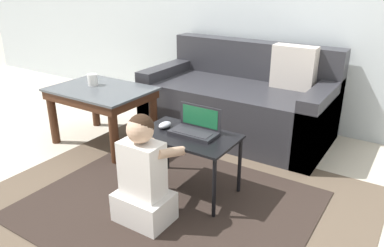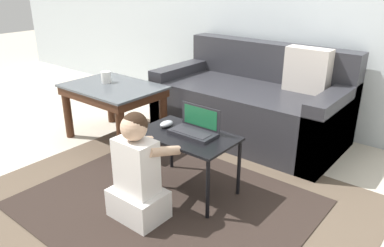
% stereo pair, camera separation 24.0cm
% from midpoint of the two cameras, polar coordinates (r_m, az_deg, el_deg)
% --- Properties ---
extents(ground_plane, '(16.00, 16.00, 0.00)m').
position_cam_midpoint_polar(ground_plane, '(2.56, -3.87, -10.63)').
color(ground_plane, beige).
extents(area_rug, '(2.35, 1.97, 0.01)m').
position_cam_midpoint_polar(area_rug, '(2.44, -6.22, -12.30)').
color(area_rug, brown).
rests_on(area_rug, ground_plane).
extents(couch, '(1.63, 0.84, 0.82)m').
position_cam_midpoint_polar(couch, '(3.38, 5.24, 3.20)').
color(couch, '#2D2D33').
rests_on(couch, ground_plane).
extents(coffee_table, '(0.82, 0.59, 0.49)m').
position_cam_midpoint_polar(coffee_table, '(3.25, -15.72, 3.77)').
color(coffee_table, '#4C5156').
rests_on(coffee_table, ground_plane).
extents(laptop_desk, '(0.64, 0.38, 0.42)m').
position_cam_midpoint_polar(laptop_desk, '(2.41, -3.49, -2.81)').
color(laptop_desk, black).
rests_on(laptop_desk, ground_plane).
extents(laptop, '(0.30, 0.16, 0.17)m').
position_cam_midpoint_polar(laptop, '(2.39, -2.38, -0.90)').
color(laptop, '#232328').
rests_on(laptop, laptop_desk).
extents(computer_mouse, '(0.07, 0.11, 0.04)m').
position_cam_midpoint_polar(computer_mouse, '(2.50, -6.90, -0.27)').
color(computer_mouse, '#B2B7C1').
rests_on(computer_mouse, laptop_desk).
extents(person_seated, '(0.32, 0.36, 0.68)m').
position_cam_midpoint_polar(person_seated, '(2.19, -10.59, -8.14)').
color(person_seated, silver).
rests_on(person_seated, ground_plane).
extents(cup_on_table, '(0.08, 0.08, 0.10)m').
position_cam_midpoint_polar(cup_on_table, '(3.32, -16.94, 6.38)').
color(cup_on_table, white).
rests_on(cup_on_table, coffee_table).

